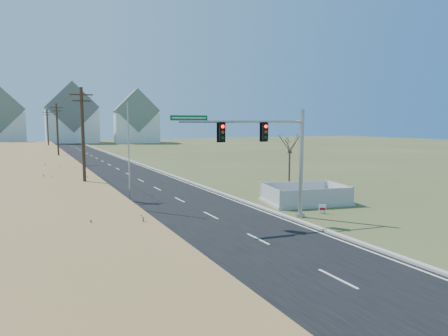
# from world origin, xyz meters

# --- Properties ---
(ground) EXTENTS (260.00, 260.00, 0.00)m
(ground) POSITION_xyz_m (0.00, 0.00, 0.00)
(ground) COLOR #474D25
(ground) RESTS_ON ground
(road) EXTENTS (8.00, 180.00, 0.06)m
(road) POSITION_xyz_m (0.00, 50.00, 0.03)
(road) COLOR black
(road) RESTS_ON ground
(curb) EXTENTS (0.30, 180.00, 0.18)m
(curb) POSITION_xyz_m (4.15, 50.00, 0.09)
(curb) COLOR #B2AFA8
(curb) RESTS_ON ground
(utility_pole_near) EXTENTS (1.80, 0.26, 9.00)m
(utility_pole_near) POSITION_xyz_m (-6.50, 15.00, 4.68)
(utility_pole_near) COLOR #422D1E
(utility_pole_near) RESTS_ON ground
(utility_pole_mid) EXTENTS (1.80, 0.26, 9.00)m
(utility_pole_mid) POSITION_xyz_m (-6.50, 45.00, 4.68)
(utility_pole_mid) COLOR #422D1E
(utility_pole_mid) RESTS_ON ground
(utility_pole_far) EXTENTS (1.80, 0.26, 9.00)m
(utility_pole_far) POSITION_xyz_m (-6.50, 75.00, 4.68)
(utility_pole_far) COLOR #422D1E
(utility_pole_far) RESTS_ON ground
(condo_n) EXTENTS (15.27, 10.20, 18.54)m
(condo_n) POSITION_xyz_m (2.00, 112.00, 7.61)
(condo_n) COLOR white
(condo_n) RESTS_ON ground
(condo_ne) EXTENTS (14.12, 10.51, 16.52)m
(condo_ne) POSITION_xyz_m (20.00, 104.00, 6.84)
(condo_ne) COLOR white
(condo_ne) RESTS_ON ground
(traffic_signal_mast) EXTENTS (8.74, 1.39, 7.00)m
(traffic_signal_mast) POSITION_xyz_m (3.32, 1.47, 4.32)
(traffic_signal_mast) COLOR #9EA0A5
(traffic_signal_mast) RESTS_ON ground
(fence_enclosure) EXTENTS (6.79, 5.29, 1.39)m
(fence_enclosure) POSITION_xyz_m (8.37, 4.85, 0.28)
(fence_enclosure) COLOR #B7B5AD
(fence_enclosure) RESTS_ON ground
(open_sign) EXTENTS (0.44, 0.30, 0.60)m
(open_sign) POSITION_xyz_m (7.13, 1.38, 0.32)
(open_sign) COLOR white
(open_sign) RESTS_ON ground
(flagpole) EXTENTS (0.34, 0.34, 7.56)m
(flagpole) POSITION_xyz_m (-4.30, 8.33, 3.02)
(flagpole) COLOR #B7B5AD
(flagpole) RESTS_ON ground
(bare_tree) EXTENTS (2.06, 2.06, 5.47)m
(bare_tree) POSITION_xyz_m (10.30, 9.70, 4.41)
(bare_tree) COLOR #4C3F33
(bare_tree) RESTS_ON ground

